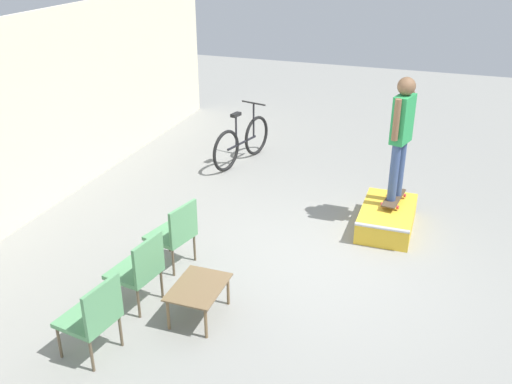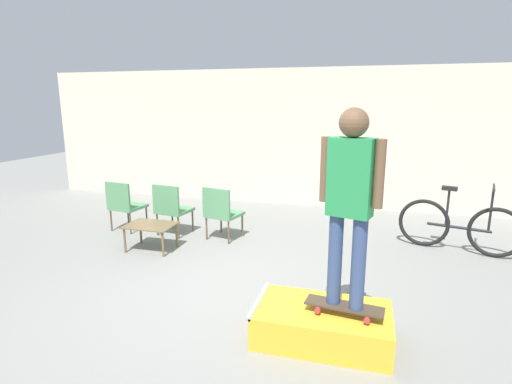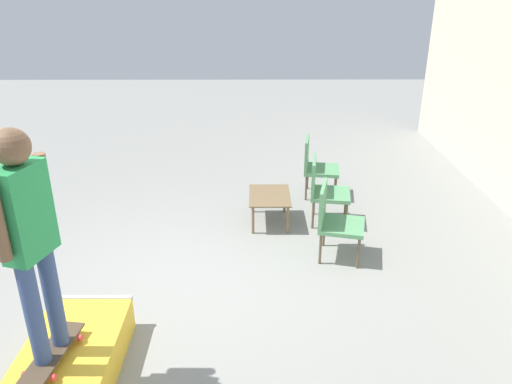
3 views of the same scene
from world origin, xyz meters
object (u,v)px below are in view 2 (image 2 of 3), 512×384
skate_ramp_box (322,324)px  coffee_table (151,228)px  patio_chair_center (171,207)px  person_skater (350,193)px  patio_chair_right (221,211)px  skateboard_on_ramp (344,306)px  bicycle (459,226)px  patio_chair_left (124,203)px

skate_ramp_box → coffee_table: bearing=148.6°
coffee_table → patio_chair_center: size_ratio=0.82×
person_skater → skate_ramp_box: bearing=-178.3°
coffee_table → patio_chair_right: patio_chair_right is taller
skateboard_on_ramp → bicycle: bearing=69.8°
coffee_table → patio_chair_right: size_ratio=0.82×
patio_chair_center → patio_chair_left: bearing=8.5°
patio_chair_right → person_skater: bearing=143.7°
skateboard_on_ramp → patio_chair_left: size_ratio=0.82×
patio_chair_center → skate_ramp_box: bearing=147.7°
coffee_table → skateboard_on_ramp: bearing=-30.4°
person_skater → patio_chair_right: bearing=146.5°
patio_chair_center → bicycle: bearing=-165.7°
person_skater → patio_chair_center: person_skater is taller
skate_ramp_box → patio_chair_right: size_ratio=1.44×
coffee_table → patio_chair_right: bearing=39.1°
skateboard_on_ramp → patio_chair_left: bearing=154.9°
person_skater → patio_chair_left: size_ratio=1.99×
patio_chair_right → coffee_table: bearing=52.3°
skateboard_on_ramp → patio_chair_left: (-4.01, 2.54, 0.10)m
coffee_table → patio_chair_left: bearing=142.1°
patio_chair_left → bicycle: (5.57, 0.47, -0.10)m
skate_ramp_box → patio_chair_center: bearing=139.2°
patio_chair_center → patio_chair_right: size_ratio=1.00×
skate_ramp_box → patio_chair_center: (-2.88, 2.49, 0.34)m
patio_chair_center → bicycle: (4.64, 0.47, -0.10)m
skateboard_on_ramp → skate_ramp_box: bearing=172.9°
skateboard_on_ramp → coffee_table: size_ratio=0.99×
patio_chair_right → bicycle: bicycle is taller
skateboard_on_ramp → patio_chair_right: (-2.17, 2.54, 0.10)m
coffee_table → skate_ramp_box: bearing=-31.4°
skate_ramp_box → coffee_table: size_ratio=1.75×
skateboard_on_ramp → patio_chair_center: bearing=147.8°
skateboard_on_ramp → patio_chair_right: 3.34m
person_skater → patio_chair_left: (-4.01, 2.54, -0.99)m
bicycle → patio_chair_right: bearing=-158.4°
skate_ramp_box → patio_chair_right: patio_chair_right is taller
patio_chair_right → patio_chair_left: bearing=13.3°
patio_chair_right → bicycle: 3.76m
patio_chair_left → patio_chair_right: (1.85, 0.00, 0.00)m
patio_chair_left → patio_chair_center: 0.93m
skate_ramp_box → skateboard_on_ramp: 0.32m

